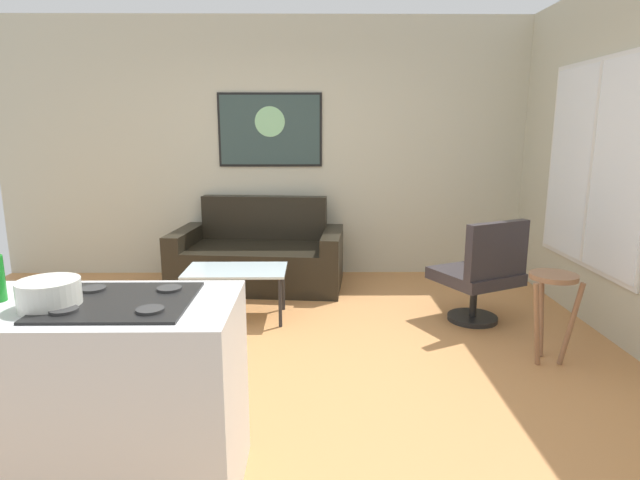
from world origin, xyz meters
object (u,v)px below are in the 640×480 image
couch (259,258)px  armchair (482,273)px  coffee_table (236,274)px  bar_stool (552,294)px  mixing_bowl (49,294)px  wall_painting (270,130)px

couch → armchair: bearing=-30.3°
coffee_table → bar_stool: bar_stool is taller
armchair → mixing_bowl: size_ratio=3.63×
bar_stool → wall_painting: 3.37m
armchair → mixing_bowl: 3.32m
wall_painting → bar_stool: bearing=-48.1°
bar_stool → mixing_bowl: size_ratio=2.61×
mixing_bowl → couch: bearing=81.4°
couch → wall_painting: 1.40m
bar_stool → couch: bearing=139.3°
couch → bar_stool: size_ratio=2.81×
bar_stool → armchair: bearing=108.0°
coffee_table → mixing_bowl: 2.39m
couch → bar_stool: 2.95m
couch → wall_painting: wall_painting is taller
armchair → bar_stool: bearing=-72.0°
coffee_table → wall_painting: 1.91m
wall_painting → mixing_bowl: bearing=-99.1°
armchair → mixing_bowl: bearing=-139.2°
armchair → mixing_bowl: (-2.48, -2.14, 0.51)m
bar_stool → wall_painting: size_ratio=0.57×
wall_painting → coffee_table: bearing=-97.6°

